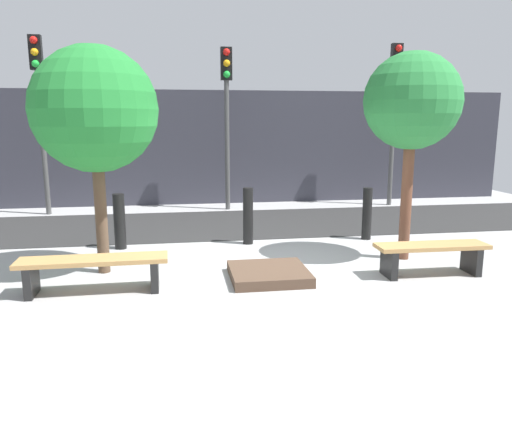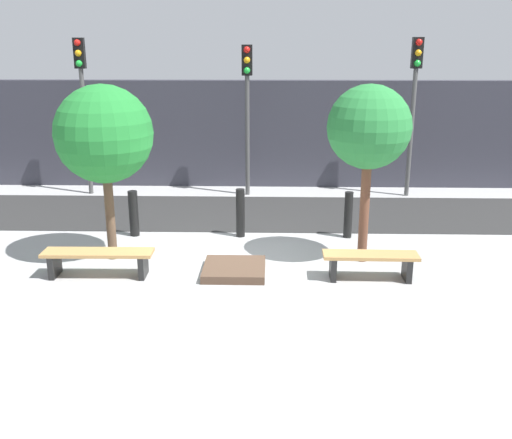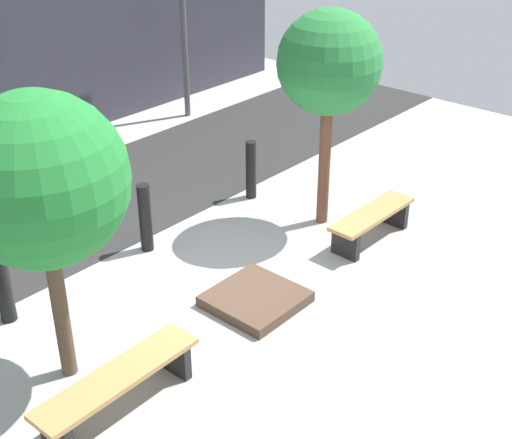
# 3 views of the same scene
# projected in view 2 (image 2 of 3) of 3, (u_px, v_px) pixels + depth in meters

# --- Properties ---
(ground_plane) EXTENTS (18.00, 18.00, 0.00)m
(ground_plane) POSITION_uv_depth(u_px,v_px,m) (236.00, 264.00, 10.76)
(ground_plane) COLOR #9F9F9F
(road_strip) EXTENTS (18.00, 3.16, 0.01)m
(road_strip) POSITION_uv_depth(u_px,v_px,m) (245.00, 213.00, 14.12)
(road_strip) COLOR #292929
(road_strip) RESTS_ON ground
(building_facade) EXTENTS (16.20, 0.50, 3.05)m
(building_facade) POSITION_uv_depth(u_px,v_px,m) (249.00, 134.00, 16.63)
(building_facade) COLOR #33333D
(building_facade) RESTS_ON ground
(bench_left) EXTENTS (1.95, 0.49, 0.47)m
(bench_left) POSITION_uv_depth(u_px,v_px,m) (98.00, 258.00, 10.11)
(bench_left) COLOR black
(bench_left) RESTS_ON ground
(bench_right) EXTENTS (1.66, 0.47, 0.47)m
(bench_right) POSITION_uv_depth(u_px,v_px,m) (370.00, 261.00, 9.98)
(bench_right) COLOR black
(bench_right) RESTS_ON ground
(planter_bed) EXTENTS (1.11, 1.10, 0.15)m
(planter_bed) POSITION_uv_depth(u_px,v_px,m) (234.00, 269.00, 10.31)
(planter_bed) COLOR #4F3A2C
(planter_bed) RESTS_ON ground
(tree_behind_left_bench) EXTENTS (1.80, 1.80, 3.31)m
(tree_behind_left_bench) POSITION_uv_depth(u_px,v_px,m) (104.00, 135.00, 10.39)
(tree_behind_left_bench) COLOR brown
(tree_behind_left_bench) RESTS_ON ground
(tree_behind_right_bench) EXTENTS (1.52, 1.52, 3.32)m
(tree_behind_right_bench) POSITION_uv_depth(u_px,v_px,m) (369.00, 129.00, 10.22)
(tree_behind_right_bench) COLOR brown
(tree_behind_right_bench) RESTS_ON ground
(bollard_far_left) EXTENTS (0.20, 0.20, 0.99)m
(bollard_far_left) POSITION_uv_depth(u_px,v_px,m) (134.00, 213.00, 12.28)
(bollard_far_left) COLOR black
(bollard_far_left) RESTS_ON ground
(bollard_left) EXTENTS (0.19, 0.19, 1.05)m
(bollard_left) POSITION_uv_depth(u_px,v_px,m) (240.00, 213.00, 12.21)
(bollard_left) COLOR black
(bollard_left) RESTS_ON ground
(bollard_center) EXTENTS (0.18, 0.18, 1.00)m
(bollard_center) POSITION_uv_depth(u_px,v_px,m) (348.00, 215.00, 12.16)
(bollard_center) COLOR black
(bollard_center) RESTS_ON ground
(traffic_light_west) EXTENTS (0.28, 0.27, 4.18)m
(traffic_light_west) POSITION_uv_depth(u_px,v_px,m) (82.00, 89.00, 15.19)
(traffic_light_west) COLOR #4B4B4B
(traffic_light_west) RESTS_ON ground
(traffic_light_mid_west) EXTENTS (0.28, 0.27, 4.01)m
(traffic_light_mid_west) POSITION_uv_depth(u_px,v_px,m) (247.00, 94.00, 15.11)
(traffic_light_mid_west) COLOR #494949
(traffic_light_mid_west) RESTS_ON ground
(traffic_light_mid_east) EXTENTS (0.28, 0.27, 4.19)m
(traffic_light_mid_east) POSITION_uv_depth(u_px,v_px,m) (414.00, 90.00, 14.96)
(traffic_light_mid_east) COLOR #4F4F4F
(traffic_light_mid_east) RESTS_ON ground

